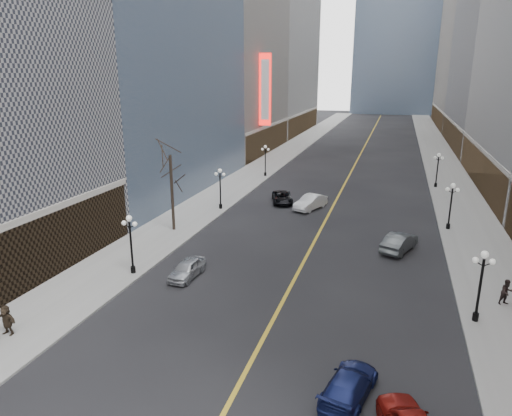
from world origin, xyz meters
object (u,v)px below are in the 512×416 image
Objects in this scene: streetlamp_east_2 at (451,201)px; streetlamp_west_1 at (131,238)px; streetlamp_west_2 at (220,184)px; car_sb_near at (349,385)px; streetlamp_east_3 at (438,166)px; car_nb_far at (282,198)px; car_sb_far at (399,242)px; car_nb_mid at (310,202)px; streetlamp_east_1 at (481,279)px; car_nb_near at (187,269)px; streetlamp_west_3 at (265,157)px.

streetlamp_east_2 and streetlamp_west_1 have the same top height.
car_sb_near is at bearing -57.85° from streetlamp_west_2.
streetlamp_east_3 is 22.24m from car_nb_far.
streetlamp_west_1 is 22.10m from car_sb_far.
car_nb_mid is (9.51, 3.20, -2.11)m from streetlamp_west_2.
car_sb_far is at bearing -122.60° from streetlamp_east_2.
car_sb_far reaches higher than car_nb_far.
streetlamp_east_1 is 1.00× the size of streetlamp_west_1.
car_sb_near is (-6.63, -27.01, -2.25)m from streetlamp_east_2.
streetlamp_east_2 is 14.61m from car_nb_mid.
car_nb_mid is 3.94m from car_nb_far.
car_nb_near is at bearing -119.00° from streetlamp_east_3.
streetlamp_east_1 is 1.00× the size of streetlamp_east_3.
streetlamp_west_3 reaches higher than car_nb_near.
streetlamp_east_1 is 1.00× the size of car_sb_near.
car_nb_mid reaches higher than car_nb_far.
streetlamp_west_2 is (-23.60, 0.00, 0.00)m from streetlamp_east_2.
streetlamp_west_2 is 0.95× the size of car_sb_far.
streetlamp_west_1 is 23.61m from car_nb_far.
streetlamp_west_1 is 18.00m from streetlamp_west_2.
streetlamp_west_3 is at bearing 90.00° from streetlamp_west_1.
streetlamp_east_1 is 25.55m from car_nb_mid.
car_nb_near is 21.11m from car_nb_mid.
streetlamp_west_1 is (-23.60, -36.00, 0.00)m from streetlamp_east_3.
streetlamp_west_2 and streetlamp_west_3 have the same top height.
streetlamp_east_1 is 36.00m from streetlamp_east_3.
streetlamp_west_3 is at bearing 144.21° from car_nb_mid.
car_sb_far reaches higher than car_nb_near.
streetlamp_east_2 is 18.48m from car_nb_far.
streetlamp_west_1 is at bearing -90.00° from streetlamp_west_3.
car_sb_far is at bearing -100.22° from streetlamp_east_3.
car_sb_near is at bearing -98.38° from streetlamp_east_3.
car_nb_mid is at bearing 123.61° from streetlamp_east_1.
streetlamp_west_3 is at bearing -56.75° from car_sb_near.
streetlamp_east_1 and streetlamp_east_3 have the same top height.
streetlamp_west_1 is at bearing 50.22° from car_sb_far.
streetlamp_west_2 is 1.00× the size of car_sb_near.
streetlamp_west_2 is 31.98m from car_sb_near.
streetlamp_east_1 is at bearing -90.00° from streetlamp_east_3.
car_nb_mid is at bearing 18.62° from streetlamp_west_2.
streetlamp_west_1 is at bearing -123.25° from streetlamp_east_3.
car_nb_far is at bearing 178.35° from car_nb_mid.
car_nb_mid is 1.01× the size of car_sb_far.
streetlamp_east_2 is 1.00× the size of car_sb_near.
streetlamp_east_2 is at bearing 37.33° from streetlamp_west_1.
streetlamp_west_2 is at bearing -139.89° from car_nb_mid.
streetlamp_east_3 is 0.95× the size of car_nb_far.
car_nb_far is at bearing -143.21° from streetlamp_east_3.
streetlamp_west_2 reaches higher than car_nb_near.
streetlamp_east_1 is 18.00m from streetlamp_east_2.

